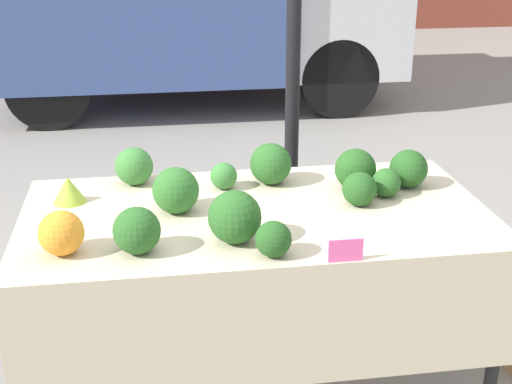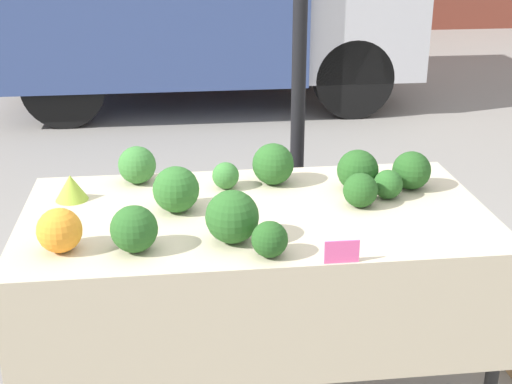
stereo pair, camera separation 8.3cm
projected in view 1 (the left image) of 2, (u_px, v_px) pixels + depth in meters
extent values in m
plane|color=gray|center=(256.00, 383.00, 3.05)|extent=(40.00, 40.00, 0.00)
cylinder|color=black|center=(293.00, 68.00, 3.43)|extent=(0.07, 0.07, 2.35)
cylinder|color=black|center=(338.00, 78.00, 6.83)|extent=(0.76, 0.22, 0.76)
cylinder|color=black|center=(300.00, 45.00, 8.47)|extent=(0.76, 0.22, 0.76)
cylinder|color=black|center=(48.00, 88.00, 6.45)|extent=(0.76, 0.22, 0.76)
cylinder|color=black|center=(66.00, 51.00, 8.09)|extent=(0.76, 0.22, 0.76)
cube|color=beige|center=(256.00, 215.00, 2.76)|extent=(1.80, 0.95, 0.03)
cube|color=beige|center=(277.00, 333.00, 2.41)|extent=(1.80, 0.01, 0.44)
cylinder|color=black|center=(496.00, 344.00, 2.64)|extent=(0.05, 0.05, 0.77)
cylinder|color=black|center=(56.00, 272.00, 3.17)|extent=(0.05, 0.05, 0.77)
cylinder|color=black|center=(416.00, 247.00, 3.40)|extent=(0.05, 0.05, 0.77)
sphere|color=orange|center=(61.00, 233.00, 2.38)|extent=(0.15, 0.15, 0.15)
cone|color=#93B238|center=(69.00, 190.00, 2.82)|extent=(0.13, 0.13, 0.10)
sphere|color=#285B23|center=(235.00, 217.00, 2.47)|extent=(0.19, 0.19, 0.19)
sphere|color=#2D6628|center=(176.00, 190.00, 2.71)|extent=(0.18, 0.18, 0.18)
sphere|color=#23511E|center=(408.00, 169.00, 2.96)|extent=(0.16, 0.16, 0.16)
sphere|color=#23511E|center=(355.00, 169.00, 2.94)|extent=(0.17, 0.17, 0.17)
sphere|color=#285B23|center=(137.00, 231.00, 2.39)|extent=(0.16, 0.16, 0.16)
sphere|color=#387533|center=(224.00, 176.00, 2.95)|extent=(0.11, 0.11, 0.11)
sphere|color=#387533|center=(134.00, 166.00, 2.99)|extent=(0.16, 0.16, 0.16)
sphere|color=#285B23|center=(386.00, 183.00, 2.87)|extent=(0.12, 0.12, 0.12)
sphere|color=#285B23|center=(271.00, 164.00, 3.00)|extent=(0.18, 0.18, 0.18)
sphere|color=#23511E|center=(274.00, 239.00, 2.38)|extent=(0.12, 0.12, 0.12)
sphere|color=#23511E|center=(359.00, 189.00, 2.79)|extent=(0.14, 0.14, 0.14)
cube|color=#F45B9E|center=(346.00, 250.00, 2.35)|extent=(0.12, 0.01, 0.08)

